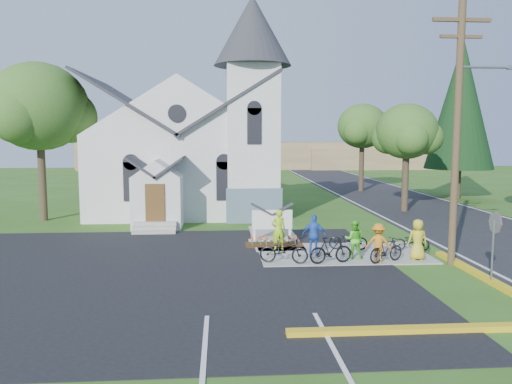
{
  "coord_description": "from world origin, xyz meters",
  "views": [
    {
      "loc": [
        -3.59,
        -19.82,
        4.96
      ],
      "look_at": [
        -1.83,
        5.0,
        2.15
      ],
      "focal_mm": 35.0,
      "sensor_mm": 36.0,
      "label": 1
    }
  ],
  "objects": [
    {
      "name": "cyclist_3",
      "position": [
        2.5,
        -1.2,
        0.82
      ],
      "size": [
        1.12,
        0.83,
        1.54
      ],
      "primitive_type": "imported",
      "rotation": [
        0.0,
        0.0,
        2.85
      ],
      "color": "orange",
      "rests_on": "sidewalk"
    },
    {
      "name": "church_sign",
      "position": [
        -1.2,
        3.2,
        1.03
      ],
      "size": [
        2.2,
        0.4,
        1.7
      ],
      "color": "#9B978C",
      "rests_on": "ground"
    },
    {
      "name": "cyclist_2",
      "position": [
        0.22,
        0.12,
        0.9
      ],
      "size": [
        1.08,
        0.74,
        1.7
      ],
      "primitive_type": "imported",
      "rotation": [
        0.0,
        0.0,
        2.78
      ],
      "color": "blue",
      "rests_on": "sidewalk"
    },
    {
      "name": "bike_1",
      "position": [
        0.63,
        -1.2,
        0.57
      ],
      "size": [
        1.78,
        0.78,
        1.04
      ],
      "primitive_type": "imported",
      "rotation": [
        0.0,
        0.0,
        1.74
      ],
      "color": "black",
      "rests_on": "sidewalk"
    },
    {
      "name": "cyclist_0",
      "position": [
        -1.12,
        1.27,
        0.93
      ],
      "size": [
        0.7,
        0.52,
        1.75
      ],
      "primitive_type": "imported",
      "rotation": [
        0.0,
        0.0,
        3.31
      ],
      "color": "#99CF18",
      "rests_on": "sidewalk"
    },
    {
      "name": "bike_4",
      "position": [
        4.57,
        0.69,
        0.45
      ],
      "size": [
        1.59,
        0.77,
        0.8
      ],
      "primitive_type": "imported",
      "rotation": [
        0.0,
        0.0,
        1.41
      ],
      "color": "black",
      "rests_on": "sidewalk"
    },
    {
      "name": "tree_lot_corner",
      "position": [
        -14.0,
        10.0,
        6.6
      ],
      "size": [
        5.6,
        5.6,
        9.15
      ],
      "color": "#32261B",
      "rests_on": "ground"
    },
    {
      "name": "bike_2",
      "position": [
        1.9,
        1.09,
        0.48
      ],
      "size": [
        1.73,
        0.89,
        0.87
      ],
      "primitive_type": "imported",
      "rotation": [
        0.0,
        0.0,
        1.37
      ],
      "color": "black",
      "rests_on": "sidewalk"
    },
    {
      "name": "bike_0",
      "position": [
        -1.18,
        -1.02,
        0.55
      ],
      "size": [
        2.0,
        1.11,
        0.99
      ],
      "primitive_type": "imported",
      "rotation": [
        0.0,
        0.0,
        1.32
      ],
      "color": "black",
      "rests_on": "sidewalk"
    },
    {
      "name": "tree_road_near",
      "position": [
        8.5,
        12.0,
        5.21
      ],
      "size": [
        4.0,
        4.0,
        7.05
      ],
      "color": "#32261B",
      "rests_on": "ground"
    },
    {
      "name": "bike_3",
      "position": [
        2.82,
        -1.2,
        0.55
      ],
      "size": [
        1.69,
        1.12,
        0.99
      ],
      "primitive_type": "imported",
      "rotation": [
        0.0,
        0.0,
        2.01
      ],
      "color": "black",
      "rests_on": "sidewalk"
    },
    {
      "name": "utility_pole",
      "position": [
        5.36,
        -1.5,
        5.4
      ],
      "size": [
        3.45,
        0.28,
        10.0
      ],
      "color": "#412E20",
      "rests_on": "ground"
    },
    {
      "name": "tree_road_mid",
      "position": [
        9.0,
        24.0,
        5.78
      ],
      "size": [
        4.4,
        4.4,
        7.8
      ],
      "color": "#32261B",
      "rests_on": "ground"
    },
    {
      "name": "cyclist_1",
      "position": [
        1.74,
        -0.43,
        0.82
      ],
      "size": [
        0.87,
        0.74,
        1.55
      ],
      "primitive_type": "imported",
      "rotation": [
        0.0,
        0.0,
        2.91
      ],
      "color": "#4ED127",
      "rests_on": "sidewalk"
    },
    {
      "name": "road",
      "position": [
        10.0,
        15.0,
        0.01
      ],
      "size": [
        8.0,
        90.0,
        0.02
      ],
      "primitive_type": "cube",
      "color": "black",
      "rests_on": "ground"
    },
    {
      "name": "distant_hills",
      "position": [
        3.36,
        56.33,
        2.17
      ],
      "size": [
        61.0,
        10.0,
        5.6
      ],
      "color": "olive",
      "rests_on": "ground"
    },
    {
      "name": "stop_sign",
      "position": [
        5.43,
        -4.2,
        1.78
      ],
      "size": [
        0.11,
        0.76,
        2.48
      ],
      "color": "gray",
      "rests_on": "ground"
    },
    {
      "name": "conifer",
      "position": [
        15.0,
        18.0,
        7.39
      ],
      "size": [
        5.2,
        5.2,
        12.4
      ],
      "color": "#32261B",
      "rests_on": "ground"
    },
    {
      "name": "church",
      "position": [
        -5.48,
        12.48,
        5.25
      ],
      "size": [
        12.35,
        12.0,
        13.0
      ],
      "color": "silver",
      "rests_on": "ground"
    },
    {
      "name": "parking_lot",
      "position": [
        -7.0,
        -2.0,
        0.01
      ],
      "size": [
        20.0,
        16.0,
        0.02
      ],
      "primitive_type": "cube",
      "color": "black",
      "rests_on": "ground"
    },
    {
      "name": "flower_bed",
      "position": [
        -1.2,
        2.3,
        0.04
      ],
      "size": [
        2.6,
        1.1,
        0.07
      ],
      "primitive_type": "cube",
      "color": "#3A210F",
      "rests_on": "ground"
    },
    {
      "name": "ground",
      "position": [
        0.0,
        0.0,
        0.0
      ],
      "size": [
        120.0,
        120.0,
        0.0
      ],
      "primitive_type": "plane",
      "color": "#325718",
      "rests_on": "ground"
    },
    {
      "name": "sidewalk",
      "position": [
        1.5,
        0.5,
        0.03
      ],
      "size": [
        7.0,
        4.0,
        0.05
      ],
      "primitive_type": "cube",
      "color": "#9B978C",
      "rests_on": "ground"
    },
    {
      "name": "cyclist_4",
      "position": [
        4.19,
        -0.89,
        0.87
      ],
      "size": [
        0.8,
        0.53,
        1.63
      ],
      "primitive_type": "imported",
      "rotation": [
        0.0,
        0.0,
        3.13
      ],
      "color": "gold",
      "rests_on": "sidewalk"
    }
  ]
}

